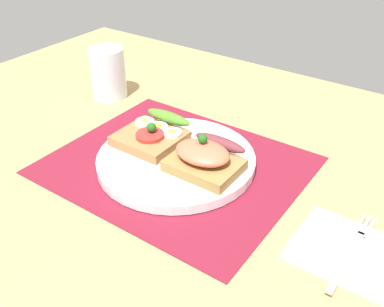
{
  "coord_description": "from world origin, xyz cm",
  "views": [
    {
      "loc": [
        34.88,
        -45.4,
        39.24
      ],
      "look_at": [
        3.0,
        0.0,
        3.37
      ],
      "focal_mm": 41.54,
      "sensor_mm": 36.0,
      "label": 1
    }
  ],
  "objects_px": {
    "sandwich_egg_tomato": "(154,134)",
    "fork": "(353,249)",
    "sandwich_salmon": "(205,157)",
    "drinking_glass": "(108,73)",
    "napkin": "(346,249)",
    "plate": "(176,160)"
  },
  "relations": [
    {
      "from": "sandwich_salmon",
      "to": "fork",
      "type": "bearing_deg",
      "value": -6.64
    },
    {
      "from": "sandwich_egg_tomato",
      "to": "fork",
      "type": "relative_size",
      "value": 0.7
    },
    {
      "from": "sandwich_egg_tomato",
      "to": "napkin",
      "type": "height_order",
      "value": "sandwich_egg_tomato"
    },
    {
      "from": "sandwich_salmon",
      "to": "sandwich_egg_tomato",
      "type": "bearing_deg",
      "value": 171.51
    },
    {
      "from": "sandwich_salmon",
      "to": "drinking_glass",
      "type": "xyz_separation_m",
      "value": [
        -0.32,
        0.13,
        0.01
      ]
    },
    {
      "from": "sandwich_egg_tomato",
      "to": "sandwich_salmon",
      "type": "distance_m",
      "value": 0.11
    },
    {
      "from": "fork",
      "to": "drinking_glass",
      "type": "relative_size",
      "value": 1.51
    },
    {
      "from": "plate",
      "to": "fork",
      "type": "distance_m",
      "value": 0.29
    },
    {
      "from": "plate",
      "to": "napkin",
      "type": "height_order",
      "value": "plate"
    },
    {
      "from": "napkin",
      "to": "drinking_glass",
      "type": "xyz_separation_m",
      "value": [
        -0.54,
        0.15,
        0.05
      ]
    },
    {
      "from": "fork",
      "to": "sandwich_egg_tomato",
      "type": "bearing_deg",
      "value": 172.75
    },
    {
      "from": "plate",
      "to": "drinking_glass",
      "type": "xyz_separation_m",
      "value": [
        -0.26,
        0.13,
        0.04
      ]
    },
    {
      "from": "sandwich_egg_tomato",
      "to": "sandwich_salmon",
      "type": "bearing_deg",
      "value": -8.49
    },
    {
      "from": "napkin",
      "to": "fork",
      "type": "distance_m",
      "value": 0.01
    },
    {
      "from": "sandwich_salmon",
      "to": "napkin",
      "type": "bearing_deg",
      "value": -7.0
    },
    {
      "from": "sandwich_salmon",
      "to": "plate",
      "type": "bearing_deg",
      "value": 178.33
    },
    {
      "from": "plate",
      "to": "fork",
      "type": "bearing_deg",
      "value": -5.69
    },
    {
      "from": "napkin",
      "to": "drinking_glass",
      "type": "relative_size",
      "value": 1.25
    },
    {
      "from": "sandwich_salmon",
      "to": "fork",
      "type": "distance_m",
      "value": 0.23
    },
    {
      "from": "drinking_glass",
      "to": "plate",
      "type": "bearing_deg",
      "value": -25.64
    },
    {
      "from": "sandwich_egg_tomato",
      "to": "drinking_glass",
      "type": "height_order",
      "value": "drinking_glass"
    },
    {
      "from": "napkin",
      "to": "fork",
      "type": "bearing_deg",
      "value": 4.87
    }
  ]
}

